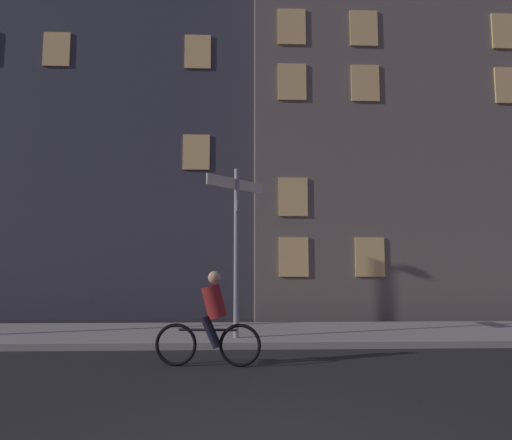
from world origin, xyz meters
name	(u,v)px	position (x,y,z in m)	size (l,w,h in m)	color
sidewalk_kerb	(250,334)	(0.00, 7.14, 0.07)	(40.00, 3.50, 0.14)	gray
signpost	(237,235)	(-0.34, 6.08, 2.39)	(1.29, 1.29, 3.77)	gray
cyclist	(211,322)	(-0.76, 3.84, 0.75)	(1.82, 0.36, 1.61)	black
building_left_block	(149,147)	(-4.13, 14.87, 6.82)	(11.99, 8.02, 13.64)	#383842
building_right_block	(368,134)	(4.91, 13.47, 7.06)	(9.41, 7.56, 14.12)	#6B6056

